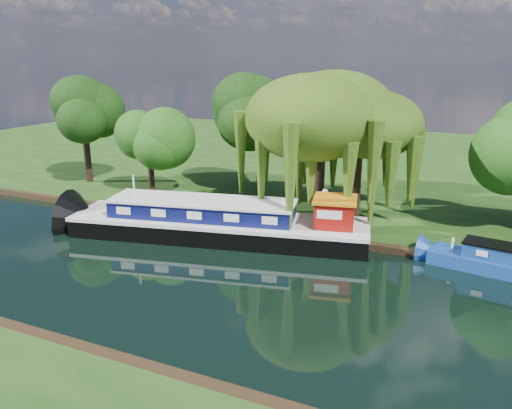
% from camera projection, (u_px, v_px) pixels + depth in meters
% --- Properties ---
extents(ground, '(120.00, 120.00, 0.00)m').
position_uv_depth(ground, '(255.00, 291.00, 25.91)').
color(ground, black).
extents(far_bank, '(120.00, 52.00, 0.45)m').
position_uv_depth(far_bank, '(381.00, 163.00, 55.57)').
color(far_bank, '#193E11').
rests_on(far_bank, ground).
extents(dutch_barge, '(20.30, 8.51, 4.18)m').
position_uv_depth(dutch_barge, '(221.00, 223.00, 33.24)').
color(dutch_barge, black).
rests_on(dutch_barge, ground).
extents(red_dinghy, '(2.91, 2.11, 0.60)m').
position_uv_depth(red_dinghy, '(73.00, 219.00, 37.30)').
color(red_dinghy, maroon).
rests_on(red_dinghy, ground).
extents(willow_left, '(8.24, 8.24, 9.87)m').
position_uv_depth(willow_left, '(322.00, 118.00, 34.49)').
color(willow_left, black).
rests_on(willow_left, far_bank).
extents(willow_right, '(6.71, 6.71, 8.17)m').
position_uv_depth(willow_right, '(359.00, 135.00, 34.79)').
color(willow_right, black).
rests_on(willow_right, far_bank).
extents(tree_far_left, '(4.36, 4.36, 7.03)m').
position_uv_depth(tree_far_left, '(149.00, 138.00, 40.84)').
color(tree_far_left, black).
rests_on(tree_far_left, far_bank).
extents(tree_far_back, '(5.16, 5.16, 8.68)m').
position_uv_depth(tree_far_back, '(84.00, 116.00, 45.05)').
color(tree_far_back, black).
rests_on(tree_far_back, far_bank).
extents(tree_far_mid, '(5.56, 5.56, 9.10)m').
position_uv_depth(tree_far_mid, '(260.00, 118.00, 41.91)').
color(tree_far_mid, black).
rests_on(tree_far_mid, far_bank).
extents(lamppost, '(0.36, 0.36, 2.56)m').
position_uv_depth(lamppost, '(325.00, 197.00, 34.20)').
color(lamppost, silver).
rests_on(lamppost, far_bank).
extents(mooring_posts, '(19.16, 0.16, 1.00)m').
position_uv_depth(mooring_posts, '(300.00, 224.00, 33.18)').
color(mooring_posts, silver).
rests_on(mooring_posts, far_bank).
extents(reeds_near, '(33.70, 1.50, 1.10)m').
position_uv_depth(reeds_near, '(351.00, 408.00, 16.43)').
color(reeds_near, '#285516').
rests_on(reeds_near, ground).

